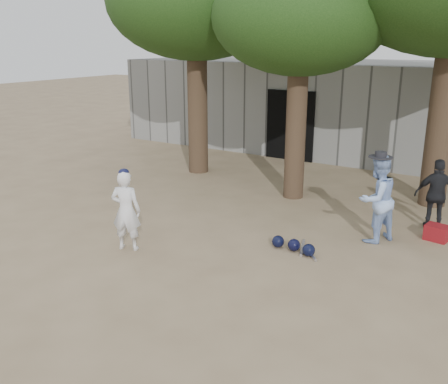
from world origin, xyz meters
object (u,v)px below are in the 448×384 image
Objects in this scene: boy_player at (126,211)px; spectator_dark at (437,195)px; spectator_blue at (377,199)px; red_bag at (437,233)px.

boy_player is 1.02× the size of spectator_dark.
spectator_blue is at bearing -164.26° from boy_player.
red_bag is at bearing -165.05° from boy_player.
spectator_blue reaches higher than boy_player.
boy_player is 3.56× the size of red_bag.
spectator_dark is at bearing 106.15° from red_bag.
boy_player is at bearing -24.07° from spectator_blue.
red_bag is at bearing 87.10° from spectator_dark.
spectator_blue is 4.00× the size of red_bag.
boy_player is 6.14m from spectator_dark.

